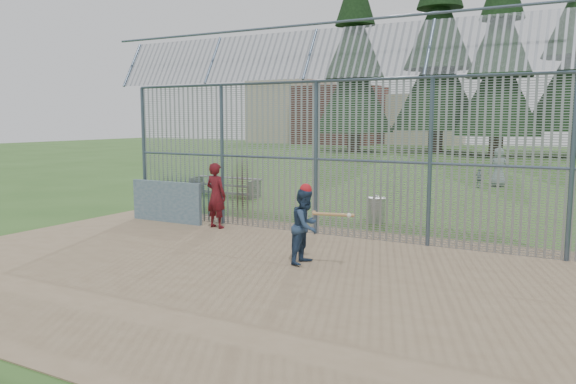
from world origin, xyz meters
The scene contains 13 objects.
ground centered at (0.00, 0.00, 0.00)m, with size 120.00×120.00×0.00m, color #2D511E.
dirt_infield centered at (0.00, -0.50, 0.01)m, with size 14.00×10.00×0.02m, color #756047.
dugout_wall centered at (-4.60, 2.90, 0.62)m, with size 2.50×0.12×1.20m, color #38566B.
batter centered at (1.20, 0.61, 0.81)m, with size 0.77×0.60×1.59m, color navy.
onlooker centered at (-2.77, 2.86, 0.93)m, with size 0.66×0.44×1.82m, color maroon.
bg_kid_standing centered at (2.53, 17.06, 0.89)m, with size 0.87×0.56×1.78m, color slate.
bg_kid_seated centered at (1.88, 16.14, 0.43)m, with size 0.50×0.21×0.86m, color slate.
batting_gear centered at (1.36, 0.57, 1.48)m, with size 1.25×0.40×0.62m.
trash_can centered at (0.81, 5.90, 0.38)m, with size 0.56×0.56×0.82m.
bleacher centered at (-6.44, 8.40, 0.41)m, with size 3.00×0.95×0.72m.
backstop_fence centered at (1.81, 3.43, 2.36)m, with size 20.09×0.81×5.30m.
conifer_row centered at (1.93, 41.51, 10.83)m, with size 38.48×12.26×20.20m.
distant_buildings centered at (-23.18, 56.49, 3.60)m, with size 26.50×10.50×8.00m.
Camera 1 is at (6.48, -9.66, 3.03)m, focal length 35.00 mm.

